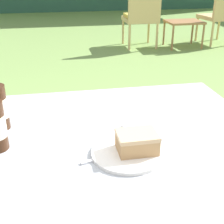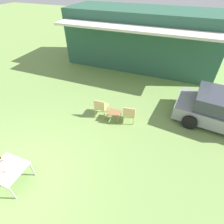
# 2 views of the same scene
# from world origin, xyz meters

# --- Properties ---
(wicker_chair_cushioned) EXTENTS (0.49, 0.49, 0.84)m
(wicker_chair_cushioned) POSITION_xyz_m (1.19, 3.95, 0.48)
(wicker_chair_cushioned) COLOR tan
(wicker_chair_cushioned) RESTS_ON ground_plane
(wicker_chair_plain) EXTENTS (0.55, 0.56, 0.84)m
(wicker_chair_plain) POSITION_xyz_m (2.49, 3.93, 0.49)
(wicker_chair_plain) COLOR tan
(wicker_chair_plain) RESTS_ON ground_plane
(garden_side_table) EXTENTS (0.54, 0.44, 0.40)m
(garden_side_table) POSITION_xyz_m (1.85, 3.85, 0.36)
(garden_side_table) COLOR #996B42
(garden_side_table) RESTS_ON ground_plane
(patio_table) EXTENTS (0.97, 0.88, 0.69)m
(patio_table) POSITION_xyz_m (0.00, 0.00, 0.63)
(patio_table) COLOR #9EA3A8
(patio_table) RESTS_ON ground_plane
(cake_on_plate) EXTENTS (0.21, 0.21, 0.07)m
(cake_on_plate) POSITION_xyz_m (0.03, -0.08, 0.71)
(cake_on_plate) COLOR white
(cake_on_plate) RESTS_ON patio_table
(fork) EXTENTS (0.19, 0.06, 0.01)m
(fork) POSITION_xyz_m (-0.03, -0.08, 0.69)
(fork) COLOR silver
(fork) RESTS_ON patio_table
(loose_bottle_cap) EXTENTS (0.03, 0.03, 0.01)m
(loose_bottle_cap) POSITION_xyz_m (0.04, 0.08, 0.69)
(loose_bottle_cap) COLOR silver
(loose_bottle_cap) RESTS_ON patio_table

